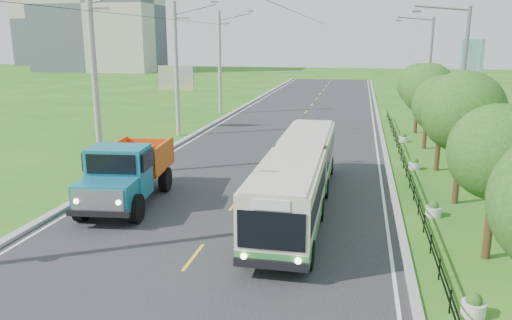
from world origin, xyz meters
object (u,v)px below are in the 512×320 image
(pole_near, at_px, (96,82))
(planter_mid, at_px, (414,164))
(pole_far, at_px, (220,62))
(tree_third, at_px, (464,116))
(planter_front, at_px, (474,306))
(tree_second, at_px, (498,157))
(planter_near, at_px, (433,210))
(bus, at_px, (299,172))
(streetlight_mid, at_px, (460,84))
(tree_back, at_px, (419,87))
(billboard_right, at_px, (470,70))
(dump_truck, at_px, (127,169))
(pole_mid, at_px, (177,69))
(streetlight_far, at_px, (428,69))
(billboard_left, at_px, (176,82))
(planter_far, at_px, (403,138))
(tree_fourth, at_px, (442,108))
(tree_fifth, at_px, (429,92))

(pole_near, height_order, planter_mid, pole_near)
(pole_far, distance_m, tree_third, 30.78)
(pole_near, xyz_separation_m, planter_mid, (16.86, 5.00, -4.81))
(planter_front, bearing_deg, tree_second, 73.12)
(tree_second, distance_m, planter_mid, 12.36)
(planter_near, height_order, bus, bus)
(streetlight_mid, bearing_deg, planter_near, -104.32)
(pole_far, xyz_separation_m, bus, (11.16, -27.18, -3.43))
(pole_near, xyz_separation_m, tree_back, (18.12, 17.14, -1.44))
(planter_front, distance_m, billboard_right, 22.88)
(tree_second, xyz_separation_m, planter_mid, (-1.26, 11.86, -3.23))
(planter_mid, relative_size, bus, 0.05)
(bus, relative_size, dump_truck, 2.05)
(tree_third, xyz_separation_m, bus, (-6.96, -2.32, -2.32))
(billboard_right, bearing_deg, pole_mid, 177.22)
(streetlight_far, height_order, billboard_left, streetlight_far)
(pole_far, distance_m, bus, 29.58)
(pole_far, relative_size, planter_front, 14.93)
(pole_far, relative_size, tree_second, 1.89)
(pole_near, relative_size, pole_mid, 1.00)
(pole_far, height_order, tree_second, pole_far)
(billboard_right, relative_size, bus, 0.51)
(planter_far, distance_m, billboard_left, 18.56)
(billboard_left, bearing_deg, streetlight_mid, -26.40)
(tree_fourth, relative_size, billboard_right, 0.74)
(tree_third, height_order, planter_mid, tree_third)
(streetlight_mid, xyz_separation_m, planter_far, (-2.04, 8.00, -4.62))
(pole_near, xyz_separation_m, billboard_right, (20.56, 11.00, 0.25))
(pole_far, xyz_separation_m, planter_far, (16.86, -11.00, -4.81))
(pole_far, bearing_deg, dump_truck, -82.85)
(tree_fifth, distance_m, planter_near, 14.64)
(streetlight_mid, bearing_deg, pole_mid, 159.68)
(pole_mid, bearing_deg, pole_near, -90.00)
(billboard_right, bearing_deg, streetlight_far, 101.71)
(tree_fourth, relative_size, planter_mid, 8.06)
(tree_fifth, xyz_separation_m, planter_front, (-1.26, -22.14, -3.57))
(streetlight_far, bearing_deg, tree_second, -91.74)
(tree_fifth, relative_size, billboard_right, 0.79)
(dump_truck, bearing_deg, pole_far, 90.86)
(tree_fifth, height_order, planter_far, tree_fifth)
(bus, bearing_deg, tree_fifth, 63.87)
(billboard_left, xyz_separation_m, dump_truck, (4.76, -19.07, -2.26))
(streetlight_far, relative_size, billboard_right, 1.24)
(billboard_right, bearing_deg, tree_second, -97.79)
(pole_mid, distance_m, planter_mid, 18.88)
(pole_near, relative_size, billboard_left, 1.92)
(billboard_left, bearing_deg, planter_far, -6.31)
(tree_fifth, xyz_separation_m, billboard_left, (-19.36, 3.86, 0.01))
(planter_front, bearing_deg, bus, 126.09)
(streetlight_mid, relative_size, dump_truck, 1.30)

